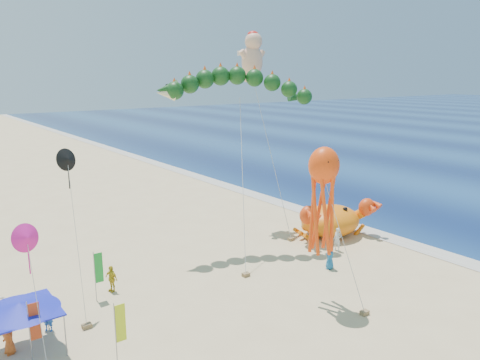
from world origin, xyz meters
The scene contains 10 objects.
ground centered at (0.00, 0.00, 0.00)m, with size 320.00×320.00×0.00m, color #D1B784.
foam_strip centered at (12.00, 0.00, 0.01)m, with size 320.00×320.00×0.00m, color silver.
crab_inflatable centered at (8.50, 2.85, 1.43)m, with size 7.42×5.70×3.25m.
dragon_kite centered at (0.85, 6.05, 12.46)m, with size 12.44×8.50×13.82m.
cherub_kite centered at (5.69, 10.34, 15.26)m, with size 2.09×7.45×17.38m.
octopus_kite centered at (-1.06, -4.87, 6.87)m, with size 1.97×3.95×9.57m.
canopy_blue centered at (-17.00, 0.11, 2.44)m, with size 3.85×3.85×2.71m.
feather_flags centered at (-15.15, 0.42, 2.01)m, with size 7.32×7.04×3.20m.
beachgoers centered at (-10.11, 0.12, 0.86)m, with size 24.32×11.71×1.86m.
small_kites centered at (-16.80, 1.46, 6.63)m, with size 8.95×9.24×9.60m.
Camera 1 is at (-20.97, -23.20, 13.59)m, focal length 35.00 mm.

